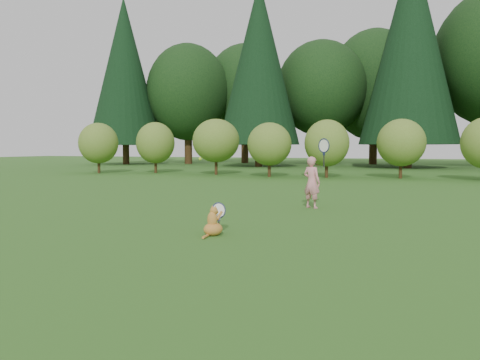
% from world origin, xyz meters
% --- Properties ---
extents(ground, '(100.00, 100.00, 0.00)m').
position_xyz_m(ground, '(0.00, 0.00, 0.00)').
color(ground, '#215417').
rests_on(ground, ground).
extents(shrub_row, '(28.00, 3.00, 2.80)m').
position_xyz_m(shrub_row, '(0.00, 13.00, 1.40)').
color(shrub_row, '#556B21').
rests_on(shrub_row, ground).
extents(woodland_backdrop, '(48.00, 10.00, 15.00)m').
position_xyz_m(woodland_backdrop, '(0.00, 23.00, 7.50)').
color(woodland_backdrop, black).
rests_on(woodland_backdrop, ground).
extents(child, '(0.65, 0.41, 1.67)m').
position_xyz_m(child, '(1.20, 2.56, 0.59)').
color(child, pink).
rests_on(child, ground).
extents(cat, '(0.42, 0.67, 0.60)m').
position_xyz_m(cat, '(0.47, -1.05, 0.23)').
color(cat, '#B47322').
rests_on(cat, ground).
extents(tennis_ball, '(0.06, 0.06, 0.06)m').
position_xyz_m(tennis_ball, '(-0.96, 1.51, 1.07)').
color(tennis_ball, '#9FD719').
rests_on(tennis_ball, ground).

